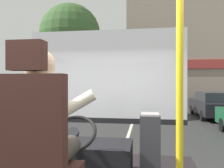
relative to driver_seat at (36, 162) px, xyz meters
name	(u,v)px	position (x,y,z in m)	size (l,w,h in m)	color
ground	(132,124)	(0.08, 9.33, -1.46)	(18.00, 44.00, 0.06)	#323232
driver_seat	(36,162)	(0.00, 0.00, 0.00)	(0.48, 0.48, 1.37)	black
bus_driver	(43,126)	(0.00, 0.11, 0.22)	(0.69, 0.57, 0.83)	#332D28
steering_console	(85,158)	(0.00, 1.21, -0.38)	(1.10, 0.98, 0.77)	black
handrail_pole	(180,102)	(0.92, 0.06, 0.40)	(0.04, 0.04, 1.99)	yellow
fare_box	(150,144)	(0.76, 1.36, -0.23)	(0.24, 0.28, 0.75)	#333338
windshield_panel	(106,87)	(0.08, 2.15, 0.45)	(2.50, 0.08, 1.48)	silver
street_tree	(70,35)	(-3.46, 10.74, 3.17)	(3.35, 3.35, 6.32)	#4C3828
shop_building	(200,57)	(4.99, 17.22, 2.47)	(11.25, 5.68, 7.82)	gray
parked_car_black	(213,104)	(4.41, 11.73, -0.71)	(1.88, 4.17, 1.42)	black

